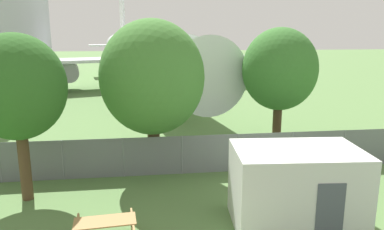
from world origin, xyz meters
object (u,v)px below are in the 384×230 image
(tree_behind_benches, at_px, (17,88))
(airplane, at_px, (141,54))
(tree_far_right, at_px, (280,70))
(portable_cabin, at_px, (296,187))
(picnic_bench_near_cabin, at_px, (105,229))
(tree_near_hangar, at_px, (152,78))

(tree_behind_benches, bearing_deg, airplane, 80.87)
(airplane, xyz_separation_m, tree_far_right, (7.29, -21.87, 0.44))
(airplane, height_order, portable_cabin, airplane)
(portable_cabin, bearing_deg, picnic_bench_near_cabin, -171.52)
(tree_far_right, bearing_deg, picnic_bench_near_cabin, -134.21)
(airplane, distance_m, portable_cabin, 30.57)
(airplane, relative_size, picnic_bench_near_cabin, 22.63)
(portable_cabin, distance_m, tree_behind_benches, 10.22)
(airplane, bearing_deg, picnic_bench_near_cabin, -11.90)
(picnic_bench_near_cabin, xyz_separation_m, tree_near_hangar, (1.63, 5.73, 3.80))
(tree_near_hangar, relative_size, tree_behind_benches, 1.09)
(picnic_bench_near_cabin, bearing_deg, portable_cabin, 4.10)
(portable_cabin, height_order, tree_behind_benches, tree_behind_benches)
(tree_behind_benches, bearing_deg, picnic_bench_near_cabin, -47.64)
(airplane, xyz_separation_m, tree_near_hangar, (0.52, -24.77, 0.47))
(portable_cabin, relative_size, tree_behind_benches, 0.68)
(portable_cabin, bearing_deg, airplane, 103.72)
(portable_cabin, height_order, tree_far_right, tree_far_right)
(tree_far_right, bearing_deg, portable_cabin, -105.95)
(airplane, bearing_deg, tree_behind_benches, -18.95)
(airplane, relative_size, tree_near_hangar, 6.42)
(picnic_bench_near_cabin, bearing_deg, airplane, 87.93)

